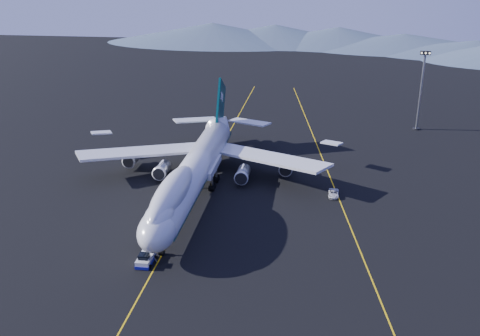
# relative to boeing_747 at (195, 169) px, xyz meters

# --- Properties ---
(ground) EXTENTS (500.00, 500.00, 0.00)m
(ground) POSITION_rel_boeing_747_xyz_m (-0.00, -0.03, -5.81)
(ground) COLOR black
(ground) RESTS_ON ground
(taxiway_line_main) EXTENTS (0.25, 220.00, 0.01)m
(taxiway_line_main) POSITION_rel_boeing_747_xyz_m (-0.00, -0.03, -5.80)
(taxiway_line_main) COLOR yellow
(taxiway_line_main) RESTS_ON ground
(taxiway_line_side) EXTENTS (28.08, 198.09, 0.01)m
(taxiway_line_side) POSITION_rel_boeing_747_xyz_m (30.00, 9.97, -5.80)
(taxiway_line_side) COLOR yellow
(taxiway_line_side) RESTS_ON ground
(boeing_747) EXTENTS (59.62, 72.43, 19.37)m
(boeing_747) POSITION_rel_boeing_747_xyz_m (0.00, 0.00, 0.00)
(boeing_747) COLOR silver
(boeing_747) RESTS_ON ground
(pushback_tug) EXTENTS (2.82, 4.80, 2.07)m
(pushback_tug) POSITION_rel_boeing_747_xyz_m (-1.94, -29.53, -5.16)
(pushback_tug) COLOR silver
(pushback_tug) RESTS_ON ground
(service_van) EXTENTS (2.27, 4.73, 1.30)m
(service_van) POSITION_rel_boeing_747_xyz_m (30.00, 3.14, -5.16)
(service_van) COLOR silver
(service_van) RESTS_ON ground
(floodlight_mast) EXTENTS (2.91, 2.19, 23.59)m
(floodlight_mast) POSITION_rel_boeing_747_xyz_m (55.87, 57.28, 6.14)
(floodlight_mast) COLOR black
(floodlight_mast) RESTS_ON ground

